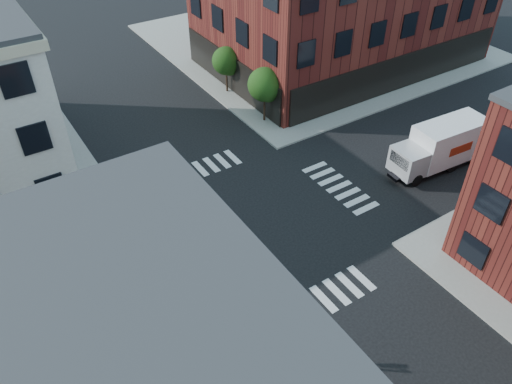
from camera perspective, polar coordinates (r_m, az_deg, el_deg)
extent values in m
plane|color=black|center=(31.21, -0.35, -3.72)|extent=(120.00, 120.00, 0.00)
cube|color=gray|center=(56.43, 6.41, 16.75)|extent=(30.00, 30.00, 0.15)
cylinder|color=black|center=(40.82, 0.96, 9.15)|extent=(0.18, 0.18, 1.47)
cylinder|color=black|center=(40.46, 0.97, 10.06)|extent=(0.12, 0.12, 1.47)
sphere|color=#1A3B10|center=(39.68, 1.00, 12.18)|extent=(2.69, 2.69, 2.69)
sphere|color=#1A3B10|center=(39.98, 1.37, 11.51)|extent=(1.85, 1.85, 1.85)
cylinder|color=black|center=(45.36, -3.34, 12.22)|extent=(0.18, 0.18, 1.33)
cylinder|color=black|center=(45.07, -3.37, 12.97)|extent=(0.12, 0.12, 1.33)
sphere|color=#1A3B10|center=(44.43, -3.45, 14.74)|extent=(2.43, 2.43, 2.43)
sphere|color=#1A3B10|center=(44.66, -3.07, 14.19)|extent=(1.67, 1.67, 1.67)
cylinder|color=black|center=(23.32, -5.63, -15.27)|extent=(0.12, 0.12, 4.60)
cylinder|color=black|center=(24.96, -5.33, -17.96)|extent=(0.28, 0.28, 0.30)
cube|color=#053819|center=(22.78, -4.52, -13.44)|extent=(1.10, 0.03, 0.22)
cube|color=#053819|center=(22.75, -6.48, -12.68)|extent=(0.03, 1.10, 0.22)
imported|color=black|center=(22.19, -5.20, -12.29)|extent=(0.22, 0.18, 1.10)
imported|color=black|center=(22.22, -6.56, -12.33)|extent=(0.18, 0.22, 1.10)
cube|color=white|center=(37.70, 21.12, 5.46)|extent=(5.53, 2.69, 2.87)
cube|color=#A0250E|center=(37.11, 22.39, 4.55)|extent=(2.04, 0.18, 0.65)
cube|color=#A0250E|center=(38.31, 19.89, 6.35)|extent=(2.04, 0.18, 0.65)
cube|color=silver|center=(35.63, 17.06, 3.42)|extent=(2.01, 2.35, 1.85)
cube|color=black|center=(34.90, 16.10, 3.47)|extent=(0.22, 1.76, 0.83)
cube|color=black|center=(37.73, 19.45, 3.19)|extent=(7.47, 1.45, 0.23)
cylinder|color=black|center=(35.67, 17.80, 1.34)|extent=(0.95, 0.39, 0.93)
cylinder|color=black|center=(36.71, 15.77, 2.97)|extent=(0.95, 0.39, 0.93)
cylinder|color=black|center=(37.87, 21.44, 2.79)|extent=(0.95, 0.39, 0.93)
cylinder|color=black|center=(38.85, 19.43, 4.30)|extent=(0.95, 0.39, 0.93)
cylinder|color=black|center=(39.42, 23.64, 3.66)|extent=(0.95, 0.39, 0.93)
cylinder|color=black|center=(40.37, 21.66, 5.10)|extent=(0.95, 0.39, 0.93)
cube|color=#F7380B|center=(26.60, -5.47, -13.91)|extent=(0.48, 0.48, 0.04)
cone|color=#F7380B|center=(26.35, -5.52, -13.49)|extent=(0.46, 0.46, 0.68)
cylinder|color=white|center=(26.27, -5.53, -13.36)|extent=(0.26, 0.26, 0.08)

